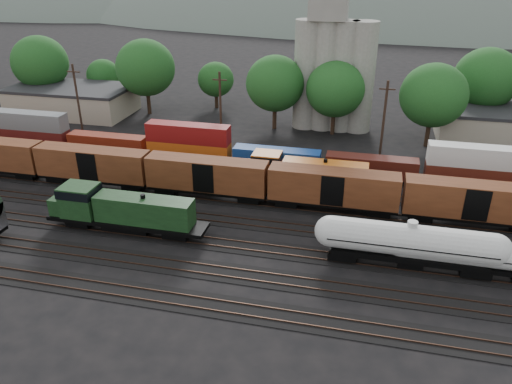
% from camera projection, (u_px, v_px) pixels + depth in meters
% --- Properties ---
extents(ground, '(600.00, 600.00, 0.00)m').
position_uv_depth(ground, '(267.00, 225.00, 56.18)').
color(ground, black).
extents(tracks, '(180.00, 33.20, 0.20)m').
position_uv_depth(tracks, '(267.00, 225.00, 56.16)').
color(tracks, black).
rests_on(tracks, ground).
extents(green_locomotive, '(17.87, 3.15, 4.73)m').
position_uv_depth(green_locomotive, '(118.00, 209.00, 53.84)').
color(green_locomotive, black).
rests_on(green_locomotive, ground).
extents(tank_car_a, '(18.23, 3.26, 4.78)m').
position_uv_depth(tank_car_a, '(410.00, 242.00, 47.48)').
color(tank_car_a, silver).
rests_on(tank_car_a, ground).
extents(tank_car_b, '(15.14, 2.71, 3.97)m').
position_uv_depth(tank_car_b, '(470.00, 253.00, 46.55)').
color(tank_car_b, silver).
rests_on(tank_car_b, ground).
extents(orange_locomotive, '(17.75, 2.96, 4.44)m').
position_uv_depth(orange_locomotive, '(301.00, 172.00, 63.39)').
color(orange_locomotive, black).
rests_on(orange_locomotive, ground).
extents(boxcar_string, '(184.40, 2.90, 4.20)m').
position_uv_depth(boxcar_string, '(402.00, 194.00, 56.23)').
color(boxcar_string, black).
rests_on(boxcar_string, ground).
extents(container_wall, '(164.72, 2.60, 5.80)m').
position_uv_depth(container_wall, '(188.00, 149.00, 71.42)').
color(container_wall, black).
rests_on(container_wall, ground).
extents(grain_silo, '(13.40, 5.00, 29.00)m').
position_uv_depth(grain_silo, '(333.00, 63.00, 82.17)').
color(grain_silo, gray).
rests_on(grain_silo, ground).
extents(industrial_sheds, '(119.38, 17.26, 5.10)m').
position_uv_depth(industrial_sheds, '(349.00, 117.00, 84.60)').
color(industrial_sheds, '#9E937F').
rests_on(industrial_sheds, ground).
extents(tree_band, '(170.55, 23.00, 14.10)m').
position_uv_depth(tree_band, '(318.00, 79.00, 85.33)').
color(tree_band, black).
rests_on(tree_band, ground).
extents(utility_poles, '(122.20, 0.36, 12.00)m').
position_uv_depth(utility_poles, '(299.00, 116.00, 72.77)').
color(utility_poles, black).
rests_on(utility_poles, ground).
extents(distant_hills, '(860.00, 286.00, 130.00)m').
position_uv_depth(distant_hills, '(402.00, 45.00, 288.07)').
color(distant_hills, '#59665B').
rests_on(distant_hills, ground).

